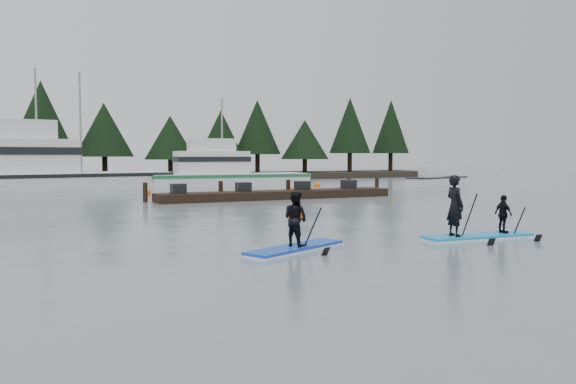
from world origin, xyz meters
name	(u,v)px	position (x,y,z in m)	size (l,w,h in m)	color
ground	(394,250)	(0.00, 0.00, 0.00)	(160.00, 160.00, 0.00)	slate
far_shore	(114,178)	(0.00, 42.00, 0.30)	(70.00, 8.00, 0.60)	#2D281E
treeline	(114,181)	(0.00, 42.00, 0.00)	(60.00, 4.00, 8.00)	black
fishing_boat_large	(43,180)	(-6.60, 30.47, 0.68)	(16.36, 6.33, 9.19)	silver
fishing_boat_medium	(225,179)	(6.45, 29.99, 0.52)	(12.45, 4.48, 7.58)	silver
skiff	(437,181)	(21.55, 23.01, 0.34)	(5.84, 1.75, 0.68)	silver
floating_dock	(278,195)	(4.50, 16.34, 0.22)	(13.30, 1.77, 0.44)	black
buoy_c	(317,187)	(12.25, 25.76, 0.00)	(0.49, 0.49, 0.49)	orange
buoy_d	(290,192)	(7.53, 20.89, 0.00)	(0.57, 0.57, 0.57)	orange
buoy_b	(147,195)	(-1.21, 22.84, 0.00)	(0.50, 0.50, 0.50)	orange
paddleboard_solo	(295,229)	(-2.28, 0.98, 0.54)	(3.10, 1.89, 1.90)	#1441BD
paddleboard_duo	(473,218)	(3.07, 0.46, 0.60)	(3.40, 1.29, 2.34)	#158BCE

